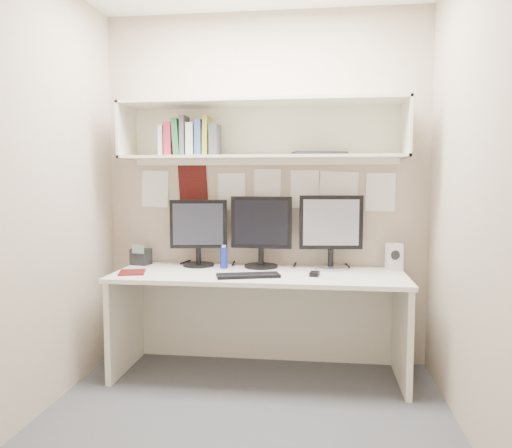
# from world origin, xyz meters

# --- Properties ---
(floor) EXTENTS (2.40, 2.00, 0.01)m
(floor) POSITION_xyz_m (0.00, 0.00, 0.00)
(floor) COLOR #45454A
(floor) RESTS_ON ground
(wall_back) EXTENTS (2.40, 0.02, 2.60)m
(wall_back) POSITION_xyz_m (0.00, 1.00, 1.30)
(wall_back) COLOR tan
(wall_back) RESTS_ON ground
(wall_front) EXTENTS (2.40, 0.02, 2.60)m
(wall_front) POSITION_xyz_m (0.00, -1.00, 1.30)
(wall_front) COLOR tan
(wall_front) RESTS_ON ground
(wall_left) EXTENTS (0.02, 2.00, 2.60)m
(wall_left) POSITION_xyz_m (-1.20, 0.00, 1.30)
(wall_left) COLOR tan
(wall_left) RESTS_ON ground
(wall_right) EXTENTS (0.02, 2.00, 2.60)m
(wall_right) POSITION_xyz_m (1.20, 0.00, 1.30)
(wall_right) COLOR tan
(wall_right) RESTS_ON ground
(desk) EXTENTS (2.00, 0.70, 0.73)m
(desk) POSITION_xyz_m (0.00, 0.65, 0.37)
(desk) COLOR silver
(desk) RESTS_ON floor
(overhead_hutch) EXTENTS (2.00, 0.38, 0.40)m
(overhead_hutch) POSITION_xyz_m (0.00, 0.86, 1.72)
(overhead_hutch) COLOR silver
(overhead_hutch) RESTS_ON wall_back
(pinned_papers) EXTENTS (1.92, 0.01, 0.48)m
(pinned_papers) POSITION_xyz_m (0.00, 0.99, 1.25)
(pinned_papers) COLOR white
(pinned_papers) RESTS_ON wall_back
(monitor_left) EXTENTS (0.42, 0.23, 0.49)m
(monitor_left) POSITION_xyz_m (-0.48, 0.87, 1.00)
(monitor_left) COLOR black
(monitor_left) RESTS_ON desk
(monitor_center) EXTENTS (0.45, 0.24, 0.52)m
(monitor_center) POSITION_xyz_m (-0.01, 0.87, 1.01)
(monitor_center) COLOR black
(monitor_center) RESTS_ON desk
(monitor_right) EXTENTS (0.45, 0.25, 0.53)m
(monitor_right) POSITION_xyz_m (0.49, 0.87, 1.01)
(monitor_right) COLOR #A5A5AA
(monitor_right) RESTS_ON desk
(keyboard) EXTENTS (0.44, 0.26, 0.02)m
(keyboard) POSITION_xyz_m (-0.05, 0.48, 0.74)
(keyboard) COLOR black
(keyboard) RESTS_ON desk
(mouse) EXTENTS (0.07, 0.10, 0.03)m
(mouse) POSITION_xyz_m (0.38, 0.57, 0.74)
(mouse) COLOR black
(mouse) RESTS_ON desk
(speaker) EXTENTS (0.12, 0.12, 0.19)m
(speaker) POSITION_xyz_m (0.94, 0.87, 0.83)
(speaker) COLOR silver
(speaker) RESTS_ON desk
(blue_bottle) EXTENTS (0.05, 0.05, 0.17)m
(blue_bottle) POSITION_xyz_m (-0.27, 0.78, 0.81)
(blue_bottle) COLOR navy
(blue_bottle) RESTS_ON desk
(maroon_notebook) EXTENTS (0.22, 0.24, 0.01)m
(maroon_notebook) POSITION_xyz_m (-0.86, 0.52, 0.74)
(maroon_notebook) COLOR #510E0D
(maroon_notebook) RESTS_ON desk
(desk_phone) EXTENTS (0.15, 0.14, 0.16)m
(desk_phone) POSITION_xyz_m (-0.93, 0.86, 0.79)
(desk_phone) COLOR black
(desk_phone) RESTS_ON desk
(book_stack) EXTENTS (0.42, 0.18, 0.28)m
(book_stack) POSITION_xyz_m (-0.51, 0.80, 1.66)
(book_stack) COLOR beige
(book_stack) RESTS_ON overhead_hutch
(hutch_tray) EXTENTS (0.40, 0.24, 0.03)m
(hutch_tray) POSITION_xyz_m (0.41, 0.82, 1.55)
(hutch_tray) COLOR black
(hutch_tray) RESTS_ON overhead_hutch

